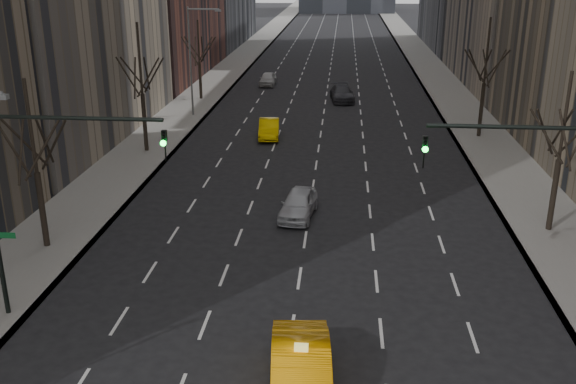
# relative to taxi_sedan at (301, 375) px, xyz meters

# --- Properties ---
(sidewalk_left) EXTENTS (4.50, 320.00, 0.15)m
(sidewalk_left) POSITION_rel_taxi_sedan_xyz_m (-12.84, 61.93, -0.79)
(sidewalk_left) COLOR slate
(sidewalk_left) RESTS_ON ground
(sidewalk_right) EXTENTS (4.50, 320.00, 0.15)m
(sidewalk_right) POSITION_rel_taxi_sedan_xyz_m (11.66, 61.93, -0.79)
(sidewalk_right) COLOR slate
(sidewalk_right) RESTS_ON ground
(tree_lw_b) EXTENTS (3.36, 3.50, 7.82)m
(tree_lw_b) POSITION_rel_taxi_sedan_xyz_m (-12.59, 9.93, 2.86)
(tree_lw_b) COLOR black
(tree_lw_b) RESTS_ON ground
(tree_lw_c) EXTENTS (3.36, 3.50, 8.74)m
(tree_lw_c) POSITION_rel_taxi_sedan_xyz_m (-12.59, 25.93, 3.17)
(tree_lw_c) COLOR black
(tree_lw_c) RESTS_ON ground
(tree_lw_d) EXTENTS (3.36, 3.50, 7.36)m
(tree_lw_d) POSITION_rel_taxi_sedan_xyz_m (-12.59, 43.93, 2.70)
(tree_lw_d) COLOR black
(tree_lw_d) RESTS_ON ground
(tree_rw_b) EXTENTS (3.36, 3.50, 7.82)m
(tree_rw_b) POSITION_rel_taxi_sedan_xyz_m (11.41, 13.93, 2.86)
(tree_rw_b) COLOR black
(tree_rw_b) RESTS_ON ground
(tree_rw_c) EXTENTS (3.36, 3.50, 8.74)m
(tree_rw_c) POSITION_rel_taxi_sedan_xyz_m (11.41, 31.93, 3.17)
(tree_rw_c) COLOR black
(tree_rw_c) RESTS_ON ground
(traffic_mast_left) EXTENTS (6.69, 0.39, 8.00)m
(traffic_mast_left) POSITION_rel_taxi_sedan_xyz_m (-9.70, 3.92, 4.63)
(traffic_mast_left) COLOR black
(traffic_mast_left) RESTS_ON ground
(traffic_mast_right) EXTENTS (6.69, 0.39, 8.00)m
(traffic_mast_right) POSITION_rel_taxi_sedan_xyz_m (8.52, 3.92, 4.63)
(traffic_mast_right) COLOR black
(traffic_mast_right) RESTS_ON ground
(streetlight_far) EXTENTS (2.83, 0.22, 9.00)m
(streetlight_far) POSITION_rel_taxi_sedan_xyz_m (-11.43, 36.93, 4.76)
(streetlight_far) COLOR slate
(streetlight_far) RESTS_ON ground
(taxi_sedan) EXTENTS (2.28, 5.37, 1.72)m
(taxi_sedan) POSITION_rel_taxi_sedan_xyz_m (0.00, 0.00, 0.00)
(taxi_sedan) COLOR #FFA005
(taxi_sedan) RESTS_ON ground
(silver_sedan_ahead) EXTENTS (2.11, 4.27, 1.40)m
(silver_sedan_ahead) POSITION_rel_taxi_sedan_xyz_m (-1.13, 14.90, -0.16)
(silver_sedan_ahead) COLOR #ACAEB5
(silver_sedan_ahead) RESTS_ON ground
(far_taxi) EXTENTS (1.85, 4.37, 1.40)m
(far_taxi) POSITION_rel_taxi_sedan_xyz_m (-4.46, 30.57, -0.16)
(far_taxi) COLOR #E8BB04
(far_taxi) RESTS_ON ground
(far_suv_grey) EXTENTS (2.59, 5.18, 1.44)m
(far_suv_grey) POSITION_rel_taxi_sedan_xyz_m (0.97, 44.62, -0.14)
(far_suv_grey) COLOR #323237
(far_suv_grey) RESTS_ON ground
(far_car_white) EXTENTS (1.63, 4.01, 1.36)m
(far_car_white) POSITION_rel_taxi_sedan_xyz_m (-7.03, 52.06, -0.18)
(far_car_white) COLOR #B8B8B8
(far_car_white) RESTS_ON ground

